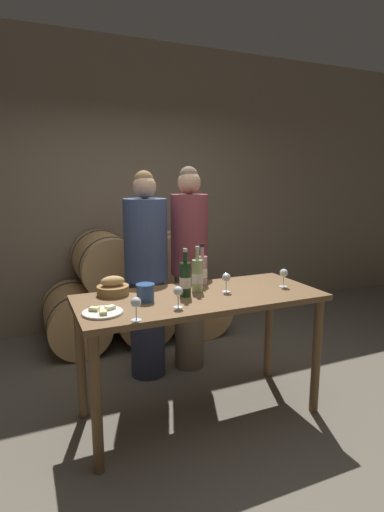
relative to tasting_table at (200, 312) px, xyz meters
name	(u,v)px	position (x,y,z in m)	size (l,w,h in m)	color
ground_plane	(200,413)	(0.00, 0.00, -0.78)	(10.00, 10.00, 0.00)	#665E51
stone_wall_back	(122,187)	(0.00, 2.17, 0.82)	(10.00, 0.12, 3.20)	#7F705B
barrel_stack	(137,290)	(0.00, 1.62, -0.26)	(1.93, 0.85, 1.16)	tan
tasting_table	(200,312)	(0.00, 0.00, 0.00)	(1.70, 0.72, 0.90)	brown
person_left	(146,275)	(-0.16, 0.75, 0.11)	(0.36, 0.36, 1.76)	#2D334C
person_right	(189,267)	(0.24, 0.75, 0.15)	(0.32, 0.32, 1.80)	#756651
wine_bottle_red	(185,279)	(-0.10, 0.02, 0.24)	(0.08, 0.08, 0.33)	#193819
wine_bottle_white	(197,275)	(0.02, 0.10, 0.24)	(0.08, 0.08, 0.33)	#ADBC7F
wine_bottle_rose	(202,270)	(0.13, 0.26, 0.23)	(0.08, 0.08, 0.31)	#BC8E93
blue_crock	(145,292)	(-0.39, 0.02, 0.18)	(0.12, 0.12, 0.12)	#335693
bread_basket	(113,288)	(-0.55, 0.25, 0.17)	(0.22, 0.22, 0.13)	olive
cheese_plate	(103,312)	(-0.70, -0.12, 0.13)	(0.24, 0.24, 0.04)	white
wine_glass_far_left	(136,304)	(-0.54, -0.31, 0.22)	(0.06, 0.06, 0.14)	white
wine_glass_left	(178,292)	(-0.24, -0.19, 0.22)	(0.06, 0.06, 0.14)	white
wine_glass_center	(226,278)	(0.20, 0.00, 0.22)	(0.06, 0.06, 0.14)	white
wine_glass_right	(284,274)	(0.66, -0.05, 0.22)	(0.06, 0.06, 0.14)	white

